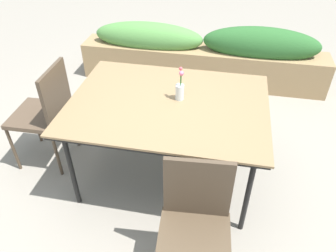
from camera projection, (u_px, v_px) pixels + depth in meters
The scene contains 6 objects.
ground_plane at pixel (168, 176), 2.94m from camera, with size 12.00×12.00×0.00m, color gray.
dining_table at pixel (168, 107), 2.53m from camera, with size 1.52×1.13×0.76m.
chair_end_left at pixel (46, 110), 2.80m from camera, with size 0.46×0.46×0.95m.
chair_near_right at pixel (195, 223), 1.92m from camera, with size 0.45×0.45×0.91m.
flower_vase at pixel (180, 89), 2.49m from camera, with size 0.07×0.07×0.27m.
planter_box at pixel (203, 55), 4.08m from camera, with size 3.03×0.40×0.76m.
Camera 1 is at (0.40, -2.01, 2.15)m, focal length 35.06 mm.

